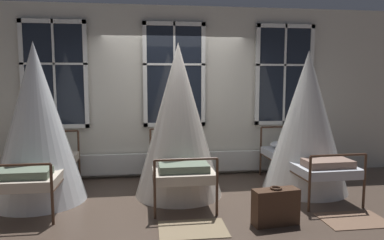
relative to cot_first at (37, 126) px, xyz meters
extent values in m
plane|color=#4C3D33|center=(2.06, 0.12, -1.10)|extent=(21.24, 21.24, 0.00)
cube|color=beige|center=(2.06, 1.18, 0.42)|extent=(9.12, 0.10, 3.03)
cube|color=black|center=(0.03, 1.07, 0.73)|extent=(1.10, 0.02, 1.83)
cube|color=silver|center=(0.03, 1.07, -0.16)|extent=(1.10, 0.06, 0.07)
cube|color=silver|center=(0.03, 1.07, 1.61)|extent=(1.10, 0.06, 0.07)
cube|color=silver|center=(-0.49, 1.07, 0.73)|extent=(0.07, 0.06, 1.83)
cube|color=silver|center=(0.54, 1.07, 0.73)|extent=(0.07, 0.06, 1.83)
cube|color=silver|center=(0.03, 1.07, 0.73)|extent=(0.04, 0.06, 1.83)
cube|color=silver|center=(0.03, 1.07, 0.91)|extent=(1.10, 0.06, 0.04)
cube|color=black|center=(2.06, 1.07, 0.73)|extent=(1.10, 0.02, 1.83)
cube|color=silver|center=(2.06, 1.07, -0.16)|extent=(1.10, 0.06, 0.07)
cube|color=silver|center=(2.06, 1.07, 1.61)|extent=(1.10, 0.06, 0.07)
cube|color=silver|center=(1.54, 1.07, 0.73)|extent=(0.07, 0.06, 1.83)
cube|color=silver|center=(2.57, 1.07, 0.73)|extent=(0.07, 0.06, 1.83)
cube|color=silver|center=(2.06, 1.07, 0.73)|extent=(0.04, 0.06, 1.83)
cube|color=silver|center=(2.06, 1.07, 0.91)|extent=(1.10, 0.06, 0.04)
cube|color=black|center=(4.09, 1.07, 0.73)|extent=(1.10, 0.02, 1.83)
cube|color=silver|center=(4.09, 1.07, -0.16)|extent=(1.10, 0.06, 0.07)
cube|color=silver|center=(4.09, 1.07, 1.61)|extent=(1.10, 0.06, 0.07)
cube|color=silver|center=(3.57, 1.07, 0.73)|extent=(0.07, 0.06, 1.83)
cube|color=silver|center=(4.60, 1.07, 0.73)|extent=(0.07, 0.06, 1.83)
cube|color=silver|center=(4.09, 1.07, 0.73)|extent=(0.04, 0.06, 1.83)
cube|color=silver|center=(4.09, 1.07, 0.91)|extent=(1.10, 0.06, 0.04)
cube|color=silver|center=(2.06, 1.05, -0.85)|extent=(4.66, 0.10, 0.36)
cylinder|color=#4C3323|center=(-0.40, 0.93, -0.66)|extent=(0.04, 0.04, 0.88)
cylinder|color=#4C3323|center=(0.40, 0.92, -0.66)|extent=(0.04, 0.04, 0.88)
cylinder|color=#4C3323|center=(0.40, -0.93, -0.72)|extent=(0.04, 0.04, 0.75)
cylinder|color=#4C3323|center=(-0.40, 0.00, -0.70)|extent=(0.04, 1.85, 0.03)
cylinder|color=#4C3323|center=(0.40, 0.00, -0.70)|extent=(0.04, 1.85, 0.03)
cylinder|color=#4C3323|center=(0.00, 0.93, -0.22)|extent=(0.80, 0.03, 0.03)
cylinder|color=#4C3323|center=(0.00, -0.93, -0.35)|extent=(0.80, 0.03, 0.03)
cube|color=beige|center=(0.00, 0.00, -0.63)|extent=(0.82, 1.88, 0.13)
ellipsoid|color=silver|center=(0.00, 0.69, -0.50)|extent=(0.62, 0.40, 0.14)
cube|color=slate|center=(0.00, -0.67, -0.52)|extent=(0.66, 0.36, 0.10)
cone|color=white|center=(0.00, 0.00, 0.04)|extent=(1.32, 1.32, 2.28)
cylinder|color=#4C3323|center=(1.62, 0.95, -0.66)|extent=(0.04, 0.04, 0.88)
cylinder|color=#4C3323|center=(2.42, 0.95, -0.66)|extent=(0.04, 0.04, 0.88)
cylinder|color=#4C3323|center=(1.63, -0.91, -0.72)|extent=(0.04, 0.04, 0.75)
cylinder|color=#4C3323|center=(2.43, -0.90, -0.72)|extent=(0.04, 0.04, 0.75)
cylinder|color=#4C3323|center=(1.62, 0.02, -0.70)|extent=(0.04, 1.85, 0.03)
cylinder|color=#4C3323|center=(2.42, 0.02, -0.70)|extent=(0.04, 1.85, 0.03)
cylinder|color=#4C3323|center=(2.02, 0.95, -0.22)|extent=(0.80, 0.04, 0.03)
cylinder|color=#4C3323|center=(2.03, -0.91, -0.35)|extent=(0.80, 0.04, 0.03)
cube|color=beige|center=(2.02, 0.02, -0.63)|extent=(0.83, 1.88, 0.13)
ellipsoid|color=silver|center=(2.02, 0.71, -0.50)|extent=(0.62, 0.40, 0.14)
cube|color=slate|center=(2.03, -0.65, -0.52)|extent=(0.66, 0.36, 0.10)
cone|color=silver|center=(2.02, 0.02, 0.04)|extent=(1.32, 1.32, 2.29)
cylinder|color=#4C3323|center=(3.62, 0.91, -0.66)|extent=(0.04, 0.04, 0.88)
cylinder|color=#4C3323|center=(4.41, 0.93, -0.66)|extent=(0.04, 0.04, 0.88)
cylinder|color=#4C3323|center=(3.67, -0.94, -0.72)|extent=(0.04, 0.04, 0.75)
cylinder|color=#4C3323|center=(4.47, -0.92, -0.72)|extent=(0.04, 0.04, 0.75)
cylinder|color=#4C3323|center=(3.64, -0.02, -0.70)|extent=(0.08, 1.85, 0.03)
cylinder|color=#4C3323|center=(4.44, 0.01, -0.70)|extent=(0.08, 1.85, 0.03)
cylinder|color=#4C3323|center=(4.01, 0.92, -0.22)|extent=(0.80, 0.05, 0.03)
cylinder|color=#4C3323|center=(4.07, -0.93, -0.35)|extent=(0.80, 0.05, 0.03)
cube|color=silver|center=(4.04, 0.00, -0.63)|extent=(0.87, 1.90, 0.13)
ellipsoid|color=silver|center=(4.02, 0.68, -0.50)|extent=(0.63, 0.42, 0.14)
cube|color=gray|center=(4.06, -0.67, -0.52)|extent=(0.67, 0.38, 0.10)
cone|color=white|center=(4.04, 0.00, 0.00)|extent=(1.32, 1.32, 2.20)
cube|color=#8E7A5B|center=(2.06, -1.30, -1.09)|extent=(0.81, 0.57, 0.01)
cube|color=brown|center=(4.09, -1.30, -1.09)|extent=(0.80, 0.56, 0.01)
cube|color=#472D1E|center=(3.07, -1.29, -0.88)|extent=(0.58, 0.27, 0.44)
cube|color=tan|center=(3.06, -1.18, -0.88)|extent=(0.50, 0.08, 0.03)
torus|color=#472D1E|center=(3.07, -1.29, -0.64)|extent=(0.16, 0.16, 0.02)
camera|label=1|loc=(1.50, -5.33, 0.67)|focal=33.79mm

